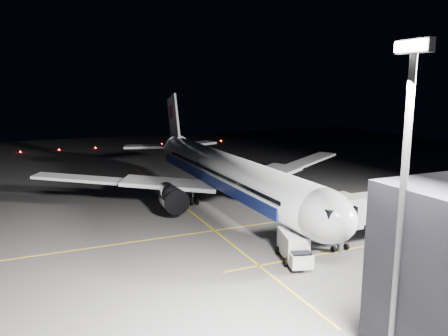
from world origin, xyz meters
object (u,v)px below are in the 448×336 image
Objects in this scene: safety_cone_c at (254,196)px; floodlight_mast_south at (404,183)px; safety_cone_b at (259,206)px; service_truck at (294,247)px; jet_bridge at (434,198)px; baggage_tug at (303,191)px; safety_cone_a at (254,200)px; airliner at (223,172)px.

floodlight_mast_south is at bearing -16.04° from safety_cone_c.
safety_cone_b reaches higher than safety_cone_c.
safety_cone_b is 1.15× the size of safety_cone_c.
service_truck is at bearing 167.51° from floodlight_mast_south.
floodlight_mast_south is at bearing 3.40° from service_truck.
baggage_tug is (-21.94, -4.10, -3.66)m from jet_bridge.
baggage_tug is (-22.51, 16.11, -0.69)m from service_truck.
floodlight_mast_south reaches higher than safety_cone_c.
safety_cone_c is at bearing 159.38° from safety_cone_b.
safety_cone_c is (-1.98, 1.12, -0.01)m from safety_cone_a.
airliner is 7.68m from safety_cone_b.
floodlight_mast_south reaches higher than safety_cone_a.
airliner reaches higher than jet_bridge.
service_truck is at bearing -17.76° from safety_cone_b.
airliner is at bearing -138.00° from safety_cone_b.
jet_bridge reaches higher than baggage_tug.
safety_cone_a is 1.04× the size of safety_cone_c.
jet_bridge is 57.62× the size of safety_cone_c.
service_truck is (0.57, -20.21, -2.97)m from jet_bridge.
safety_cone_c is at bearing 102.58° from airliner.
safety_cone_b is (3.31, -9.96, -0.58)m from baggage_tug.
jet_bridge is at bearing 38.04° from airliner.
safety_cone_a is (0.60, 5.07, -4.85)m from airliner.
safety_cone_b is at bearing -142.97° from jet_bridge.
airliner is 99.28× the size of safety_cone_a.
floodlight_mast_south is 34.67× the size of safety_cone_c.
jet_bridge is 20.43m from service_truck.
airliner is at bearing -141.96° from jet_bridge.
airliner is at bearing -110.64° from baggage_tug.
baggage_tug is 5.22× the size of safety_cone_a.
baggage_tug is at bearing 72.06° from safety_cone_c.
airliner reaches higher than safety_cone_b.
floodlight_mast_south reaches higher than service_truck.
safety_cone_a is at bearing -29.50° from safety_cone_c.
baggage_tug is 8.92m from safety_cone_a.
safety_cone_a is (-23.05, 7.22, -1.30)m from service_truck.
airliner is at bearing 171.67° from floodlight_mast_south.
baggage_tug is at bearing -169.42° from jet_bridge.
airliner is at bearing -77.42° from safety_cone_c.
service_truck is 9.15× the size of safety_cone_b.
safety_cone_c is (-1.38, 6.19, -4.86)m from airliner.
floodlight_mast_south is 46.10m from baggage_tug.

